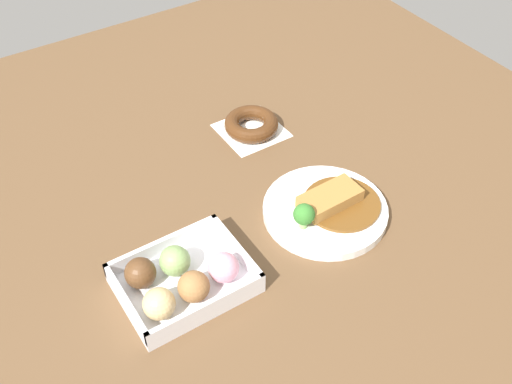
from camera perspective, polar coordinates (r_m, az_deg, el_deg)
The scene contains 4 objects.
ground_plane at distance 1.12m, azimuth -0.79°, elevation -2.60°, with size 1.60×1.60×0.00m, color brown.
curry_plate at distance 1.13m, azimuth 6.50°, elevation -1.54°, with size 0.23×0.23×0.07m.
donut_box at distance 1.01m, azimuth -6.95°, elevation -8.07°, with size 0.21×0.16×0.06m.
chocolate_ring_donut at distance 1.31m, azimuth -0.44°, elevation 6.29°, with size 0.13×0.13×0.03m.
Camera 1 is at (-0.41, -0.66, 0.82)m, focal length 43.05 mm.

